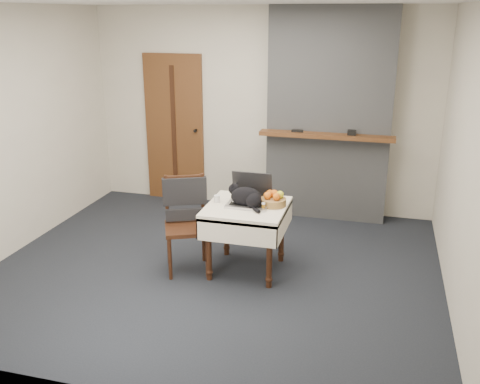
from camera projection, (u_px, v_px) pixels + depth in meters
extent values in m
plane|color=black|center=(215.00, 268.00, 5.51)|extent=(4.50, 4.50, 0.00)
cube|color=beige|center=(261.00, 110.00, 6.93)|extent=(4.50, 0.02, 2.60)
cube|color=beige|center=(11.00, 132.00, 5.66)|extent=(0.02, 4.00, 2.60)
cube|color=beige|center=(465.00, 162.00, 4.54)|extent=(0.02, 4.00, 2.60)
cube|color=white|center=(211.00, 1.00, 4.68)|extent=(4.50, 4.00, 0.02)
cube|color=brown|center=(175.00, 129.00, 7.30)|extent=(0.82, 0.05, 2.00)
cube|color=#321A0D|center=(174.00, 129.00, 7.27)|extent=(0.06, 0.01, 1.70)
cylinder|color=black|center=(195.00, 131.00, 7.18)|extent=(0.04, 0.06, 0.04)
cube|color=gray|center=(329.00, 116.00, 6.57)|extent=(1.50, 0.30, 2.60)
cube|color=brown|center=(326.00, 136.00, 6.41)|extent=(1.62, 0.18, 0.05)
cube|color=black|center=(297.00, 131.00, 6.48)|extent=(0.14, 0.04, 0.03)
cube|color=black|center=(352.00, 133.00, 6.32)|extent=(0.10, 0.07, 0.06)
cylinder|color=#321A0D|center=(209.00, 250.00, 5.18)|extent=(0.06, 0.06, 0.64)
sphere|color=#321A0D|center=(209.00, 272.00, 5.25)|extent=(0.07, 0.07, 0.07)
cylinder|color=#321A0D|center=(269.00, 257.00, 5.03)|extent=(0.06, 0.06, 0.64)
sphere|color=#321A0D|center=(269.00, 280.00, 5.11)|extent=(0.07, 0.07, 0.07)
cylinder|color=#321A0D|center=(226.00, 227.00, 5.73)|extent=(0.06, 0.06, 0.64)
sphere|color=#321A0D|center=(227.00, 247.00, 5.80)|extent=(0.07, 0.07, 0.07)
cylinder|color=#321A0D|center=(281.00, 233.00, 5.58)|extent=(0.06, 0.06, 0.64)
sphere|color=#321A0D|center=(281.00, 254.00, 5.65)|extent=(0.07, 0.07, 0.07)
cube|color=silver|center=(247.00, 208.00, 5.27)|extent=(0.78, 0.78, 0.06)
cube|color=silver|center=(236.00, 233.00, 4.95)|extent=(0.78, 0.01, 0.22)
cube|color=silver|center=(256.00, 206.00, 5.65)|extent=(0.78, 0.01, 0.22)
cube|color=silver|center=(210.00, 215.00, 5.40)|extent=(0.01, 0.78, 0.22)
cube|color=silver|center=(285.00, 223.00, 5.21)|extent=(0.01, 0.78, 0.22)
cube|color=#B7B7BC|center=(248.00, 205.00, 5.25)|extent=(0.41, 0.28, 0.02)
cube|color=black|center=(248.00, 203.00, 5.24)|extent=(0.34, 0.19, 0.00)
cube|color=black|center=(252.00, 185.00, 5.36)|extent=(0.41, 0.07, 0.28)
cube|color=#A5D0F1|center=(252.00, 185.00, 5.35)|extent=(0.37, 0.06, 0.25)
ellipsoid|color=black|center=(246.00, 197.00, 5.21)|extent=(0.35, 0.29, 0.19)
ellipsoid|color=black|center=(254.00, 201.00, 5.16)|extent=(0.21, 0.22, 0.16)
sphere|color=black|center=(234.00, 189.00, 5.29)|extent=(0.15, 0.15, 0.11)
ellipsoid|color=white|center=(231.00, 191.00, 5.32)|extent=(0.07, 0.07, 0.05)
ellipsoid|color=white|center=(236.00, 198.00, 5.30)|extent=(0.07, 0.08, 0.08)
cone|color=black|center=(233.00, 185.00, 5.24)|extent=(0.05, 0.05, 0.05)
cone|color=black|center=(237.00, 183.00, 5.29)|extent=(0.05, 0.05, 0.05)
cylinder|color=black|center=(255.00, 209.00, 5.09)|extent=(0.14, 0.14, 0.03)
sphere|color=white|center=(234.00, 202.00, 5.29)|extent=(0.04, 0.04, 0.04)
sphere|color=white|center=(238.00, 201.00, 5.34)|extent=(0.04, 0.04, 0.04)
cylinder|color=silver|center=(217.00, 199.00, 5.34)|extent=(0.06, 0.06, 0.07)
cylinder|color=#966012|center=(263.00, 207.00, 5.13)|extent=(0.03, 0.03, 0.06)
cylinder|color=white|center=(263.00, 204.00, 5.11)|extent=(0.04, 0.04, 0.01)
cylinder|color=#94643B|center=(273.00, 202.00, 5.25)|extent=(0.26, 0.26, 0.07)
sphere|color=#F65414|center=(267.00, 196.00, 5.21)|extent=(0.08, 0.08, 0.08)
sphere|color=#F65414|center=(276.00, 197.00, 5.18)|extent=(0.08, 0.08, 0.08)
sphere|color=#F65414|center=(274.00, 193.00, 5.28)|extent=(0.08, 0.08, 0.08)
sphere|color=#F4F728|center=(280.00, 195.00, 5.24)|extent=(0.08, 0.08, 0.08)
sphere|color=#F65414|center=(270.00, 193.00, 5.28)|extent=(0.08, 0.08, 0.08)
cube|color=black|center=(269.00, 206.00, 5.22)|extent=(0.13, 0.06, 0.01)
cube|color=#321A0D|center=(187.00, 228.00, 5.34)|extent=(0.56, 0.56, 0.04)
cylinder|color=#321A0D|center=(170.00, 258.00, 5.21)|extent=(0.04, 0.04, 0.46)
cylinder|color=#321A0D|center=(207.00, 255.00, 5.27)|extent=(0.04, 0.04, 0.46)
cylinder|color=#321A0D|center=(169.00, 243.00, 5.56)|extent=(0.04, 0.04, 0.46)
cylinder|color=#321A0D|center=(204.00, 241.00, 5.61)|extent=(0.04, 0.04, 0.46)
cylinder|color=#321A0D|center=(167.00, 199.00, 5.40)|extent=(0.04, 0.04, 0.51)
cylinder|color=#321A0D|center=(203.00, 197.00, 5.46)|extent=(0.04, 0.04, 0.51)
cube|color=#321A0D|center=(184.00, 189.00, 5.40)|extent=(0.35, 0.18, 0.28)
cube|color=black|center=(185.00, 191.00, 5.39)|extent=(0.43, 0.24, 0.28)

